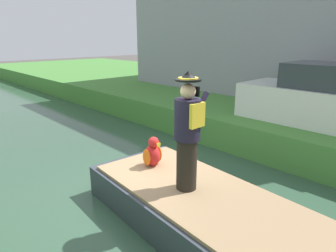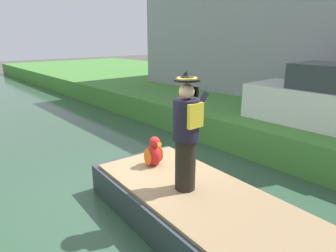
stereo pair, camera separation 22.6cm
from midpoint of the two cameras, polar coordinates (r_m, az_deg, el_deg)
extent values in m
plane|color=#4C4742|center=(5.97, -2.90, -13.72)|extent=(80.00, 80.00, 0.00)
cube|color=#33513D|center=(5.94, -2.91, -13.30)|extent=(5.81, 48.00, 0.10)
cube|color=#478438|center=(12.40, 28.91, 2.65)|extent=(10.77, 48.00, 0.92)
cube|color=#333842|center=(4.90, 7.57, -16.05)|extent=(2.11, 4.32, 0.56)
cube|color=#997A56|center=(4.74, 7.71, -12.94)|extent=(1.94, 3.98, 0.05)
cylinder|color=black|center=(4.66, 4.74, -7.38)|extent=(0.32, 0.32, 0.82)
cylinder|color=black|center=(4.42, 4.96, 1.18)|extent=(0.40, 0.40, 0.62)
cube|color=gold|center=(4.27, 6.81, 1.95)|extent=(0.28, 0.06, 0.36)
sphere|color=#DBA884|center=(4.33, 5.10, 6.61)|extent=(0.23, 0.23, 0.23)
cylinder|color=black|center=(4.30, 5.16, 8.78)|extent=(0.38, 0.38, 0.03)
cone|color=black|center=(4.29, 5.18, 9.70)|extent=(0.26, 0.26, 0.12)
cylinder|color=gold|center=(4.30, 5.16, 9.11)|extent=(0.29, 0.29, 0.02)
cylinder|color=black|center=(4.51, 7.34, 3.76)|extent=(0.38, 0.09, 0.43)
cube|color=black|center=(4.38, 6.86, 6.55)|extent=(0.03, 0.08, 0.15)
ellipsoid|color=red|center=(5.56, -1.62, -5.60)|extent=(0.26, 0.32, 0.40)
sphere|color=red|center=(5.43, -1.37, -3.09)|extent=(0.20, 0.20, 0.20)
cone|color=yellow|center=(5.36, -0.69, -3.46)|extent=(0.09, 0.09, 0.09)
ellipsoid|color=orange|center=(5.48, -2.76, -5.96)|extent=(0.08, 0.20, 0.32)
ellipsoid|color=orange|center=(5.64, -0.51, -5.25)|extent=(0.08, 0.20, 0.32)
cube|color=white|center=(8.32, 29.51, 3.05)|extent=(1.72, 4.01, 0.90)
cube|color=#93939E|center=(14.20, 23.27, 20.20)|extent=(6.84, 10.91, 6.58)
camera|label=1|loc=(0.11, -88.68, 0.39)|focal=31.78mm
camera|label=2|loc=(0.11, 91.32, -0.39)|focal=31.78mm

